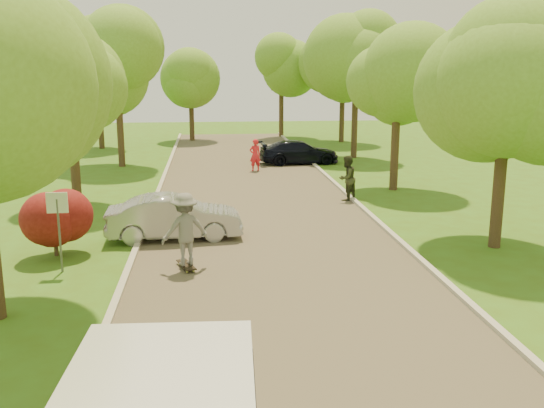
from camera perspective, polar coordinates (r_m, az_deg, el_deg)
name	(u,v)px	position (r m, az deg, el deg)	size (l,w,h in m)	color
ground	(298,323)	(13.22, 2.49, -11.17)	(100.00, 100.00, 0.00)	#3E5F16
road	(264,228)	(20.73, -0.78, -2.23)	(8.00, 60.00, 0.01)	#4C4438
curb_left	(144,229)	(20.76, -11.99, -2.34)	(0.18, 60.00, 0.12)	#B2AD9E
curb_right	(379,223)	(21.46, 10.05, -1.76)	(0.18, 60.00, 0.12)	#B2AD9E
street_sign	(58,215)	(16.86, -19.49, -1.00)	(0.55, 0.06, 2.17)	#59595E
red_shrub	(54,219)	(18.51, -19.85, -1.34)	(1.70, 1.70, 1.95)	#382619
tree_l_midb	(74,88)	(24.47, -18.10, 10.30)	(4.30, 4.20, 6.62)	#382619
tree_l_far	(121,65)	(34.25, -14.05, 12.53)	(4.92, 4.80, 7.79)	#382619
tree_r_mida	(517,61)	(19.13, 22.06, 12.37)	(5.13, 5.00, 7.95)	#382619
tree_r_midb	(402,79)	(27.29, 12.17, 11.44)	(4.51, 4.40, 7.01)	#382619
tree_r_far	(360,59)	(37.08, 8.31, 13.32)	(5.33, 5.20, 8.34)	#382619
tree_bg_a	(101,68)	(42.52, -15.83, 12.19)	(5.12, 5.00, 7.72)	#382619
tree_bg_b	(346,65)	(45.09, 6.99, 12.85)	(5.12, 5.00, 7.95)	#382619
tree_bg_c	(193,72)	(45.96, -7.42, 12.19)	(4.92, 4.80, 7.33)	#382619
tree_bg_d	(284,68)	(48.33, 1.16, 12.66)	(5.12, 5.00, 7.72)	#382619
silver_sedan	(174,217)	(19.51, -9.17, -1.24)	(1.48, 4.26, 1.40)	#A0A0A4
dark_sedan	(299,152)	(34.57, 2.54, 4.89)	(1.84, 4.54, 1.32)	black
longboard	(186,265)	(16.70, -8.08, -5.71)	(0.59, 1.05, 0.12)	black
skateboarder	(185,229)	(16.41, -8.18, -2.36)	(1.28, 0.73, 1.98)	slate
person_striped	(255,155)	(32.01, -1.60, 4.62)	(0.62, 0.41, 1.70)	red
person_olive	(347,178)	(24.99, 7.05, 2.43)	(0.91, 0.71, 1.86)	#2E341F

